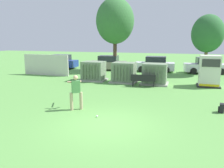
{
  "coord_description": "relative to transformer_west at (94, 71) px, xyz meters",
  "views": [
    {
      "loc": [
        2.83,
        -8.21,
        3.48
      ],
      "look_at": [
        -0.83,
        3.5,
        1.0
      ],
      "focal_mm": 35.91,
      "sensor_mm": 36.0,
      "label": 1
    }
  ],
  "objects": [
    {
      "name": "parked_car_right_of_center",
      "position": [
        4.3,
        7.02,
        -0.04
      ],
      "size": [
        4.27,
        2.06,
        1.62
      ],
      "color": "silver",
      "rests_on": "ground"
    },
    {
      "name": "batter",
      "position": [
        2.14,
        -7.64,
        0.19
      ],
      "size": [
        1.16,
        1.44,
        1.74
      ],
      "color": "tan",
      "rests_on": "ground"
    },
    {
      "name": "parked_car_rightmost",
      "position": [
        9.47,
        7.24,
        -0.04
      ],
      "size": [
        4.39,
        2.33,
        1.62
      ],
      "color": "silver",
      "rests_on": "ground"
    },
    {
      "name": "tree_center_left",
      "position": [
        9.27,
        6.23,
        3.17
      ],
      "size": [
        3.02,
        3.02,
        5.77
      ],
      "color": "brown",
      "rests_on": "ground"
    },
    {
      "name": "ground_plane",
      "position": [
        4.24,
        -9.2,
        -0.79
      ],
      "size": [
        96.0,
        96.0,
        0.0
      ],
      "primitive_type": "plane",
      "color": "#5B9947"
    },
    {
      "name": "transformer_west",
      "position": [
        0.0,
        0.0,
        0.0
      ],
      "size": [
        2.1,
        1.7,
        1.62
      ],
      "color": "#9E9B93",
      "rests_on": "ground"
    },
    {
      "name": "transformer_mid_east",
      "position": [
        5.12,
        -0.06,
        0.0
      ],
      "size": [
        2.1,
        1.7,
        1.62
      ],
      "color": "#9E9B93",
      "rests_on": "ground"
    },
    {
      "name": "parked_car_left_of_center",
      "position": [
        -0.97,
        6.63,
        -0.04
      ],
      "size": [
        4.33,
        2.18,
        1.62
      ],
      "color": "gray",
      "rests_on": "ground"
    },
    {
      "name": "sports_ball",
      "position": [
        3.56,
        -8.42,
        -0.74
      ],
      "size": [
        0.09,
        0.09,
        0.09
      ],
      "primitive_type": "sphere",
      "color": "white",
      "rests_on": "ground"
    },
    {
      "name": "transformer_mid_west",
      "position": [
        2.65,
        -0.0,
        0.0
      ],
      "size": [
        2.1,
        1.7,
        1.62
      ],
      "color": "#9E9B93",
      "rests_on": "ground"
    },
    {
      "name": "park_bench",
      "position": [
        4.44,
        -1.28,
        -0.25
      ],
      "size": [
        1.83,
        0.56,
        0.92
      ],
      "color": "black",
      "rests_on": "ground"
    },
    {
      "name": "tree_left",
      "position": [
        0.02,
        6.25,
        4.54
      ],
      "size": [
        4.06,
        4.06,
        7.76
      ],
      "color": "#4C3828",
      "rests_on": "ground"
    },
    {
      "name": "generator_enclosure",
      "position": [
        9.05,
        0.29,
        0.35
      ],
      "size": [
        1.6,
        1.4,
        2.3
      ],
      "color": "#262626",
      "rests_on": "ground"
    },
    {
      "name": "backpack",
      "position": [
        9.03,
        -6.01,
        -0.57
      ],
      "size": [
        0.3,
        0.34,
        0.44
      ],
      "color": "black",
      "rests_on": "ground"
    },
    {
      "name": "fence_panel",
      "position": [
        -5.48,
        1.3,
        0.21
      ],
      "size": [
        4.8,
        0.12,
        2.0
      ],
      "primitive_type": "cube",
      "color": "beige",
      "rests_on": "ground"
    },
    {
      "name": "parked_car_leftmost",
      "position": [
        -6.99,
        6.52,
        -0.04
      ],
      "size": [
        4.2,
        1.93,
        1.62
      ],
      "color": "navy",
      "rests_on": "ground"
    }
  ]
}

